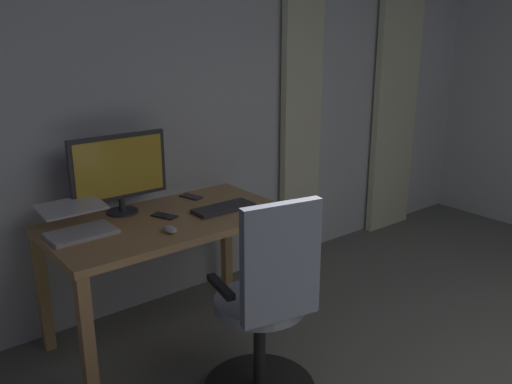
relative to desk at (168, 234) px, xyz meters
name	(u,v)px	position (x,y,z in m)	size (l,w,h in m)	color
back_room_partition	(246,83)	(-0.95, -0.51, 0.75)	(5.07, 0.10, 2.80)	silver
curtain_left_panel	(397,89)	(-2.52, -0.40, 0.60)	(0.52, 0.06, 2.51)	beige
curtain_right_panel	(302,100)	(-1.39, -0.40, 0.60)	(0.36, 0.06, 2.51)	beige
desk	(168,234)	(0.00, 0.00, 0.00)	(1.34, 0.72, 0.75)	tan
office_chair	(266,314)	(-0.05, 0.82, -0.16)	(0.56, 0.56, 1.08)	black
computer_monitor	(119,170)	(0.16, -0.24, 0.35)	(0.57, 0.18, 0.46)	#333338
computer_keyboard	(224,208)	(-0.33, 0.08, 0.11)	(0.37, 0.14, 0.02)	#333338
laptop	(78,223)	(0.47, -0.09, 0.15)	(0.34, 0.32, 0.14)	silver
computer_mouse	(170,229)	(0.10, 0.20, 0.12)	(0.06, 0.10, 0.04)	#B7BCC1
cell_phone_by_monitor	(191,197)	(-0.31, -0.24, 0.10)	(0.07, 0.14, 0.01)	#333338
cell_phone_face_up	(164,216)	(0.00, -0.03, 0.10)	(0.07, 0.14, 0.01)	#232328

